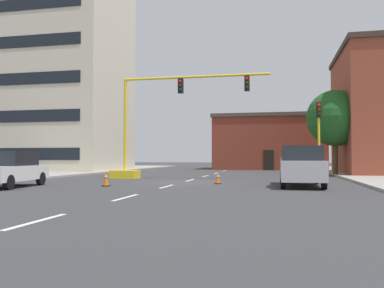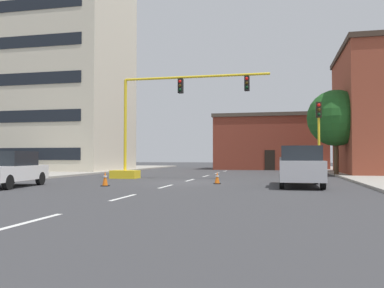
% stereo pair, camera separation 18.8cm
% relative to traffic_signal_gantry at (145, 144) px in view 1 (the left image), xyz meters
% --- Properties ---
extents(ground_plane, '(160.00, 160.00, 0.00)m').
position_rel_traffic_signal_gantry_xyz_m(ground_plane, '(3.34, -3.64, -2.34)').
color(ground_plane, '#38383A').
extents(sidewalk_left, '(6.00, 56.00, 0.14)m').
position_rel_traffic_signal_gantry_xyz_m(sidewalk_left, '(-9.27, 4.36, -2.27)').
color(sidewalk_left, '#9E998E').
rests_on(sidewalk_left, ground_plane).
extents(sidewalk_right, '(6.00, 56.00, 0.14)m').
position_rel_traffic_signal_gantry_xyz_m(sidewalk_right, '(15.96, 4.36, -2.27)').
color(sidewalk_right, '#9E998E').
rests_on(sidewalk_right, ground_plane).
extents(lane_stripe_seg_0, '(0.16, 2.40, 0.01)m').
position_rel_traffic_signal_gantry_xyz_m(lane_stripe_seg_0, '(3.34, -17.64, -2.33)').
color(lane_stripe_seg_0, silver).
rests_on(lane_stripe_seg_0, ground_plane).
extents(lane_stripe_seg_1, '(0.16, 2.40, 0.01)m').
position_rel_traffic_signal_gantry_xyz_m(lane_stripe_seg_1, '(3.34, -12.14, -2.33)').
color(lane_stripe_seg_1, silver).
rests_on(lane_stripe_seg_1, ground_plane).
extents(lane_stripe_seg_2, '(0.16, 2.40, 0.01)m').
position_rel_traffic_signal_gantry_xyz_m(lane_stripe_seg_2, '(3.34, -6.64, -2.33)').
color(lane_stripe_seg_2, silver).
rests_on(lane_stripe_seg_2, ground_plane).
extents(lane_stripe_seg_3, '(0.16, 2.40, 0.01)m').
position_rel_traffic_signal_gantry_xyz_m(lane_stripe_seg_3, '(3.34, -1.14, -2.33)').
color(lane_stripe_seg_3, silver).
rests_on(lane_stripe_seg_3, ground_plane).
extents(lane_stripe_seg_4, '(0.16, 2.40, 0.01)m').
position_rel_traffic_signal_gantry_xyz_m(lane_stripe_seg_4, '(3.34, 4.36, -2.33)').
color(lane_stripe_seg_4, silver).
rests_on(lane_stripe_seg_4, ground_plane).
extents(lane_stripe_seg_5, '(0.16, 2.40, 0.01)m').
position_rel_traffic_signal_gantry_xyz_m(lane_stripe_seg_5, '(3.34, 9.86, -2.33)').
color(lane_stripe_seg_5, silver).
rests_on(lane_stripe_seg_5, ground_plane).
extents(lane_stripe_seg_6, '(0.16, 2.40, 0.01)m').
position_rel_traffic_signal_gantry_xyz_m(lane_stripe_seg_6, '(3.34, 15.36, -2.33)').
color(lane_stripe_seg_6, silver).
rests_on(lane_stripe_seg_6, ground_plane).
extents(building_tall_left, '(13.92, 11.10, 20.95)m').
position_rel_traffic_signal_gantry_xyz_m(building_tall_left, '(-13.87, 12.09, 8.15)').
color(building_tall_left, beige).
rests_on(building_tall_left, ground_plane).
extents(building_brick_center, '(12.89, 8.14, 6.34)m').
position_rel_traffic_signal_gantry_xyz_m(building_brick_center, '(7.76, 22.85, 0.84)').
color(building_brick_center, brown).
rests_on(building_brick_center, ground_plane).
extents(traffic_signal_gantry, '(10.65, 1.20, 6.83)m').
position_rel_traffic_signal_gantry_xyz_m(traffic_signal_gantry, '(0.00, 0.00, 0.00)').
color(traffic_signal_gantry, yellow).
rests_on(traffic_signal_gantry, ground_plane).
extents(traffic_light_pole_right, '(0.32, 0.47, 4.80)m').
position_rel_traffic_signal_gantry_xyz_m(traffic_light_pole_right, '(11.19, -0.34, 1.19)').
color(traffic_light_pole_right, yellow).
rests_on(traffic_light_pole_right, ground_plane).
extents(tree_right_mid, '(4.34, 4.34, 6.63)m').
position_rel_traffic_signal_gantry_xyz_m(tree_right_mid, '(13.09, 6.80, 2.11)').
color(tree_right_mid, '#4C3823').
rests_on(tree_right_mid, ground_plane).
extents(pickup_truck_silver, '(2.02, 5.40, 1.99)m').
position_rel_traffic_signal_gantry_xyz_m(pickup_truck_silver, '(9.86, -5.14, -1.36)').
color(pickup_truck_silver, '#BCBCC1').
rests_on(pickup_truck_silver, ground_plane).
extents(sedan_white_near_left, '(2.36, 4.69, 1.74)m').
position_rel_traffic_signal_gantry_xyz_m(sedan_white_near_left, '(-3.95, -8.65, -1.45)').
color(sedan_white_near_left, white).
rests_on(sedan_white_near_left, ground_plane).
extents(traffic_cone_roadside_a, '(0.36, 0.36, 0.66)m').
position_rel_traffic_signal_gantry_xyz_m(traffic_cone_roadside_a, '(5.54, -4.18, -2.01)').
color(traffic_cone_roadside_a, black).
rests_on(traffic_cone_roadside_a, ground_plane).
extents(traffic_cone_roadside_b, '(0.36, 0.36, 0.76)m').
position_rel_traffic_signal_gantry_xyz_m(traffic_cone_roadside_b, '(0.32, -7.07, -1.96)').
color(traffic_cone_roadside_b, black).
rests_on(traffic_cone_roadside_b, ground_plane).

